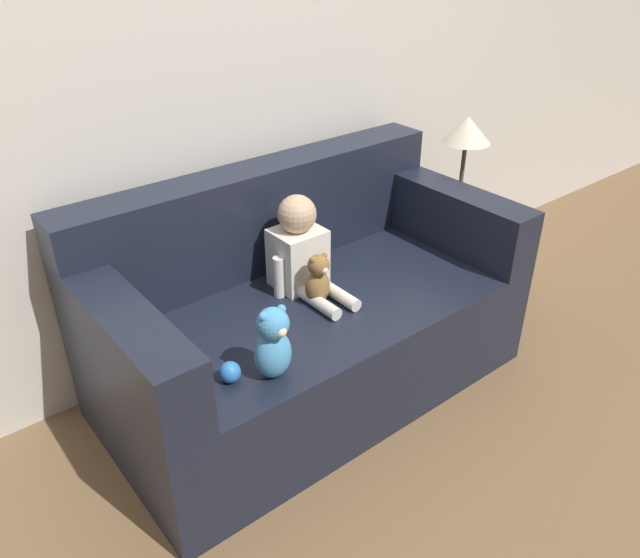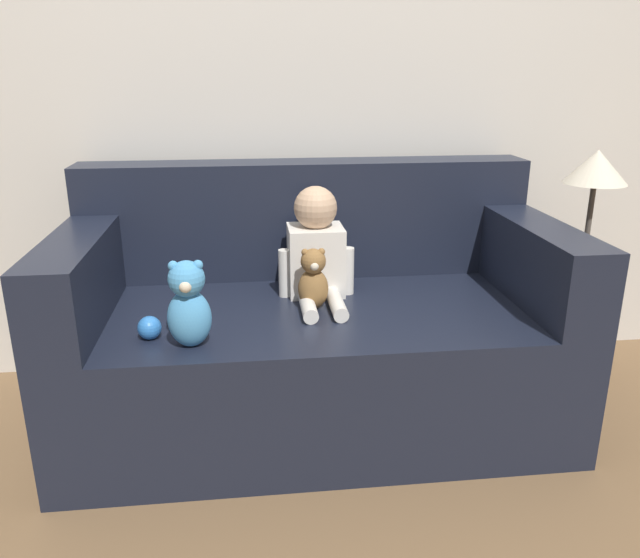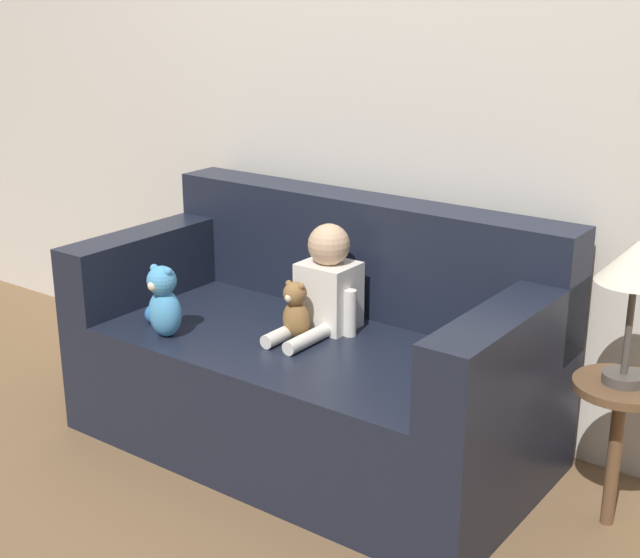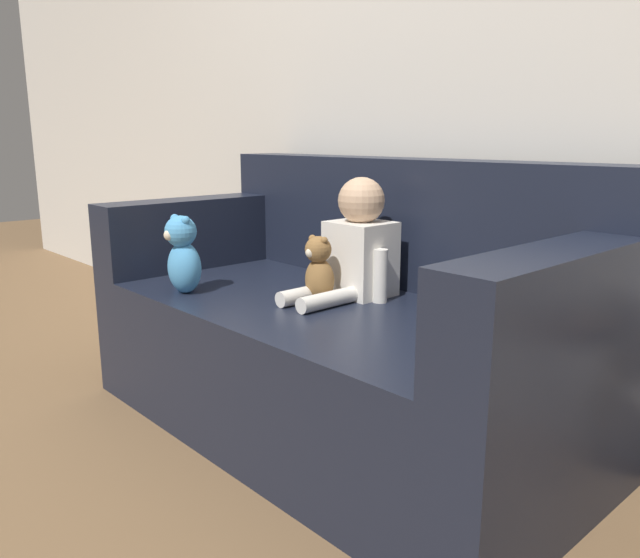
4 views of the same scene
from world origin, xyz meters
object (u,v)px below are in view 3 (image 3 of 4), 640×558
at_px(teddy_bear_brown, 296,311).
at_px(side_table, 631,313).
at_px(plush_toy_side, 164,302).
at_px(toy_ball, 154,314).
at_px(person_baby, 326,286).
at_px(couch, 318,360).

height_order(teddy_bear_brown, side_table, side_table).
bearing_deg(side_table, plush_toy_side, -161.86).
relative_size(toy_ball, side_table, 0.08).
xyz_separation_m(toy_ball, side_table, (1.52, 0.39, 0.22)).
distance_m(teddy_bear_brown, toy_ball, 0.52).
relative_size(person_baby, plush_toy_side, 1.48).
relative_size(person_baby, teddy_bear_brown, 1.84).
bearing_deg(couch, person_baby, 68.40).
bearing_deg(teddy_bear_brown, couch, 83.26).
xyz_separation_m(plush_toy_side, toy_ball, (-0.12, 0.06, -0.09)).
height_order(person_baby, side_table, side_table).
height_order(plush_toy_side, toy_ball, plush_toy_side).
bearing_deg(side_table, teddy_bear_brown, -168.33).
bearing_deg(person_baby, toy_ball, -148.18).
bearing_deg(side_table, person_baby, -175.71).
bearing_deg(plush_toy_side, teddy_bear_brown, 33.64).
xyz_separation_m(couch, side_table, (1.02, 0.11, 0.37)).
relative_size(couch, person_baby, 4.36).
bearing_deg(person_baby, plush_toy_side, -135.83).
distance_m(teddy_bear_brown, plush_toy_side, 0.44).
bearing_deg(person_baby, side_table, 4.29).
relative_size(teddy_bear_brown, plush_toy_side, 0.81).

